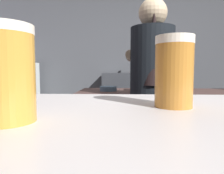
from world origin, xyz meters
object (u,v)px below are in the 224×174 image
Objects in this scene: bottle_soy at (134,67)px; bottle_hot_sauce at (155,68)px; bartender at (152,90)px; chefs_knife at (174,91)px; pint_glass_far at (5,74)px; mixing_bowl at (108,89)px; bottle_vinegar at (152,67)px; bottle_olive_oil at (149,69)px; pint_glass_near at (174,72)px; mini_fridge at (12,102)px.

bottle_soy is 0.35m from bottle_hot_sauce.
bartender is 0.50m from chefs_knife.
bottle_soy reaches higher than pint_glass_far.
bottle_hot_sauce reaches higher than pint_glass_far.
bottle_vinegar reaches higher than mixing_bowl.
bottle_hot_sauce is (0.67, 1.35, 0.21)m from mixing_bowl.
bottle_olive_oil is at bearing 113.05° from bottle_vinegar.
pint_glass_near is at bearing -97.70° from bottle_vinegar.
bartender is 1.82m from bottle_olive_oil.
bartender is 8.84× the size of bottle_olive_oil.
mixing_bowl is (-0.37, 0.43, -0.03)m from bartender.
mixing_bowl is at bearing 43.87° from bartender.
pint_glass_far is 0.55× the size of bottle_soy.
bottle_vinegar is (0.29, -0.02, 0.00)m from bottle_soy.
bottle_olive_oil reaches higher than chefs_knife.
bottle_vinegar reaches higher than pint_glass_far.
mixing_bowl is 1.22× the size of pint_glass_far.
bottle_vinegar reaches higher than chefs_knife.
mini_fridge is 7.29× the size of mixing_bowl.
bottle_soy is at bearing -161.74° from bottle_olive_oil.
bottle_vinegar is at bearing -5.72° from bartender.
bottle_vinegar is at bearing -3.32° from bottle_soy.
bottle_soy is (0.10, 2.92, 0.05)m from pint_glass_near.
bottle_olive_oil is (0.62, 3.13, 0.03)m from pint_glass_far.
mixing_bowl reaches higher than chefs_knife.
bottle_olive_oil is (0.35, 3.00, 0.03)m from pint_glass_near.
mini_fridge reaches higher than pint_glass_far.
bottle_vinegar is at bearing 82.30° from pint_glass_near.
pint_glass_near is at bearing 26.36° from pint_glass_far.
mixing_bowl is at bearing -167.31° from chefs_knife.
bottle_vinegar reaches higher than bottle_soy.
pint_glass_near is (1.83, -2.75, 0.50)m from mini_fridge.
mini_fridge is 2.02m from bottle_soy.
pint_glass_near is (-0.14, -1.20, 0.15)m from bartender.
bottle_olive_oil is at bearing 18.26° from bottle_soy.
bottle_olive_oil is at bearing 83.35° from pint_glass_near.
pint_glass_near is 3.01m from bottle_hot_sauce.
bottle_hot_sauce is at bearing 10.21° from bottle_soy.
pint_glass_far is at bearing -102.35° from bottle_vinegar.
pint_glass_far is at bearing -102.91° from bottle_hot_sauce.
pint_glass_near is at bearing -98.43° from bottle_hot_sauce.
bartender is 0.56m from mixing_bowl.
bottle_olive_oil is 0.09m from bottle_hot_sauce.
bartender is 6.96× the size of chefs_knife.
bartender reaches higher than pint_glass_far.
mixing_bowl is 1.50m from bottle_olive_oil.
bottle_soy is (-0.25, -0.08, 0.02)m from bottle_olive_oil.
bottle_hot_sauce is at bearing 63.41° from mixing_bowl.
bottle_olive_oil is at bearing 66.94° from mixing_bowl.
mini_fridge is 2.26m from bottle_olive_oil.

